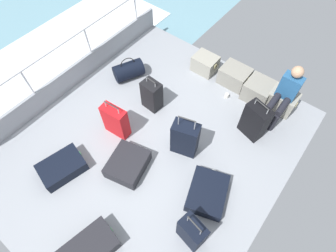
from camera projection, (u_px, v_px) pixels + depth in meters
name	position (u px, v px, depth m)	size (l,w,h in m)	color
ground_plane	(152.00, 145.00, 4.85)	(4.40, 5.20, 0.06)	gray
gunwale_port	(68.00, 80.00, 5.38)	(0.06, 5.20, 0.45)	gray
railing_port	(58.00, 58.00, 4.92)	(0.04, 4.20, 1.02)	silver
sea_wake	(35.00, 68.00, 6.34)	(12.00, 12.00, 0.01)	#6B99A8
cargo_crate_0	(205.00, 64.00, 5.69)	(0.52, 0.40, 0.35)	gray
cargo_crate_1	(234.00, 76.00, 5.49)	(0.60, 0.45, 0.37)	gray
cargo_crate_2	(258.00, 90.00, 5.26)	(0.54, 0.50, 0.39)	gray
cargo_crate_3	(282.00, 101.00, 5.11)	(0.53, 0.38, 0.40)	gray
passenger_seated	(285.00, 94.00, 4.71)	(0.34, 0.66, 1.10)	#26598C
suitcase_0	(192.00, 232.00, 3.72)	(0.42, 0.30, 0.76)	black
suitcase_1	(89.00, 249.00, 3.77)	(0.62, 0.84, 0.23)	black
suitcase_2	(185.00, 138.00, 4.48)	(0.49, 0.37, 0.93)	black
suitcase_3	(62.00, 167.00, 4.46)	(0.65, 0.80, 0.21)	black
suitcase_4	(128.00, 164.00, 4.48)	(0.70, 0.77, 0.24)	black
suitcase_5	(116.00, 121.00, 4.71)	(0.47, 0.24, 0.78)	red
suitcase_6	(152.00, 95.00, 5.05)	(0.36, 0.28, 0.73)	black
suitcase_7	(255.00, 121.00, 4.67)	(0.47, 0.35, 0.83)	black
suitcase_8	(207.00, 193.00, 4.23)	(0.77, 0.86, 0.21)	black
duffel_bag	(129.00, 70.00, 5.58)	(0.57, 0.69, 0.51)	black
paper_cup	(227.00, 96.00, 5.38)	(0.08, 0.08, 0.10)	white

